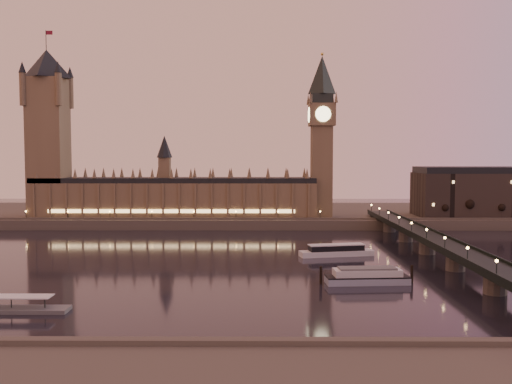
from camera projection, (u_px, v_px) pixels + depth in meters
ground at (226, 261)px, 244.72m from camera, size 700.00×700.00×0.00m
far_embankment at (281, 214)px, 409.00m from camera, size 560.00×130.00×6.00m
palace_of_westminster at (174, 192)px, 364.27m from camera, size 180.00×26.62×52.00m
victoria_tower at (48, 123)px, 361.88m from camera, size 31.68×31.68×118.00m
big_ben at (322, 126)px, 360.98m from camera, size 17.68×17.68×104.00m
westminster_bridge at (439, 249)px, 243.84m from camera, size 13.20×260.00×15.30m
bare_tree_0 at (444, 207)px, 351.86m from camera, size 5.11×5.11×10.38m
bare_tree_1 at (472, 207)px, 351.76m from camera, size 5.11×5.11×10.38m
bare_tree_2 at (499, 207)px, 351.66m from camera, size 5.11×5.11×10.38m
cruise_boat_a at (336, 251)px, 257.75m from camera, size 34.31×13.80×5.37m
moored_barge at (367, 276)px, 202.22m from camera, size 33.91×10.34×6.23m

